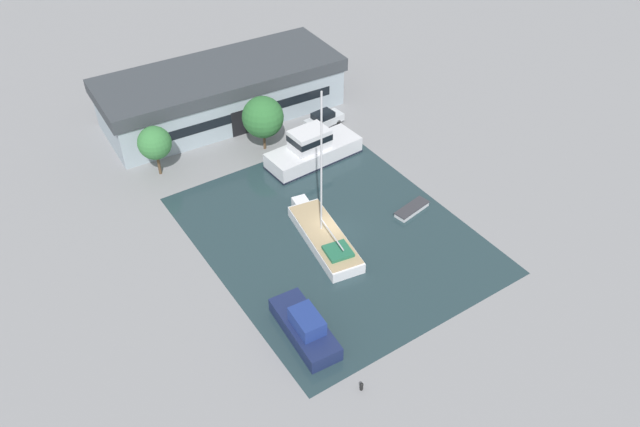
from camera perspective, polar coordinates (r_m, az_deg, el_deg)
name	(u,v)px	position (r m, az deg, el deg)	size (l,w,h in m)	color
ground_plane	(332,234)	(56.50, 1.13, -1.87)	(440.00, 440.00, 0.00)	gray
water_canal	(332,234)	(56.50, 1.13, -1.86)	(22.17, 26.80, 0.01)	#23383D
warehouse_building	(222,92)	(73.04, -8.96, 10.93)	(27.76, 11.66, 5.78)	#99A8B2
quay_tree_near_building	(263,117)	(65.76, -5.25, 8.76)	(4.37, 4.37, 6.07)	brown
quay_tree_by_water	(155,143)	(63.78, -14.89, 6.25)	(3.36, 3.36, 5.39)	brown
parked_car	(324,119)	(70.98, 0.36, 8.63)	(4.67, 2.20, 1.76)	silver
sailboat_moored	(324,236)	(55.27, 0.37, -2.09)	(4.53, 11.18, 14.72)	white
motor_cruiser	(313,149)	(64.90, -0.69, 5.88)	(10.38, 4.33, 3.80)	silver
small_dinghy	(412,209)	(59.39, 8.40, 0.39)	(3.96, 1.96, 0.52)	silver
cabin_boat	(305,327)	(47.68, -1.37, -10.34)	(3.09, 7.21, 2.53)	#19234C
mooring_bollard	(362,386)	(45.25, 3.82, -15.48)	(0.27, 0.27, 0.69)	black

